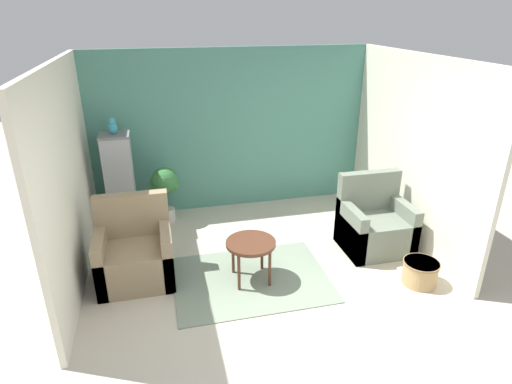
% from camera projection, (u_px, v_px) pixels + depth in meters
% --- Properties ---
extents(ground_plane, '(20.00, 20.00, 0.00)m').
position_uv_depth(ground_plane, '(292.00, 330.00, 4.23)').
color(ground_plane, beige).
rests_on(ground_plane, ground).
extents(wall_back_accent, '(4.28, 0.06, 2.44)m').
position_uv_depth(wall_back_accent, '(232.00, 131.00, 6.51)').
color(wall_back_accent, '#4C897A').
rests_on(wall_back_accent, ground_plane).
extents(wall_left, '(0.06, 3.06, 2.44)m').
position_uv_depth(wall_left, '(68.00, 179.00, 4.66)').
color(wall_left, silver).
rests_on(wall_left, ground_plane).
extents(wall_right, '(0.06, 3.06, 2.44)m').
position_uv_depth(wall_right, '(413.00, 151.00, 5.57)').
color(wall_right, silver).
rests_on(wall_right, ground_plane).
extents(area_rug, '(1.79, 1.34, 0.01)m').
position_uv_depth(area_rug, '(251.00, 279.00, 5.02)').
color(area_rug, gray).
rests_on(area_rug, ground_plane).
extents(coffee_table, '(0.57, 0.57, 0.51)m').
position_uv_depth(coffee_table, '(251.00, 246.00, 4.85)').
color(coffee_table, '#512D1E').
rests_on(coffee_table, ground_plane).
extents(armchair_left, '(0.84, 0.72, 0.98)m').
position_uv_depth(armchair_left, '(135.00, 255.00, 4.92)').
color(armchair_left, '#8E7A5B').
rests_on(armchair_left, ground_plane).
extents(armchair_right, '(0.84, 0.72, 0.98)m').
position_uv_depth(armchair_right, '(374.00, 226.00, 5.58)').
color(armchair_right, slate).
rests_on(armchair_right, ground_plane).
extents(birdcage, '(0.59, 0.59, 1.40)m').
position_uv_depth(birdcage, '(121.00, 188.00, 5.95)').
color(birdcage, slate).
rests_on(birdcage, ground_plane).
extents(parrot, '(0.11, 0.20, 0.24)m').
position_uv_depth(parrot, '(113.00, 126.00, 5.60)').
color(parrot, teal).
rests_on(parrot, birdcage).
extents(potted_plant, '(0.43, 0.39, 0.85)m').
position_uv_depth(potted_plant, '(165.00, 185.00, 6.18)').
color(potted_plant, beige).
rests_on(potted_plant, ground_plane).
extents(wicker_basket, '(0.41, 0.41, 0.28)m').
position_uv_depth(wicker_basket, '(420.00, 272.00, 4.90)').
color(wicker_basket, tan).
rests_on(wicker_basket, ground_plane).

